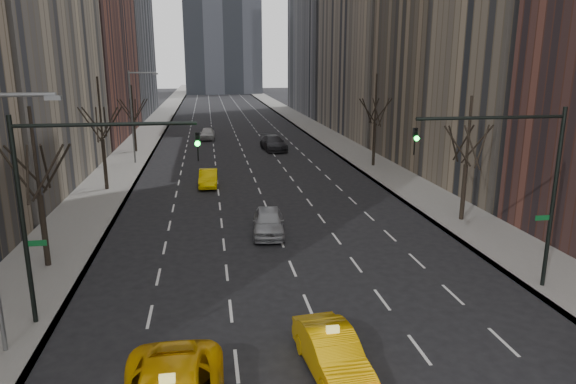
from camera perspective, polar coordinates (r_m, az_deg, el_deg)
name	(u,v)px	position (r m, az deg, el deg)	size (l,w,h in m)	color
sidewalk_left	(150,131)	(78.48, -15.08, 6.53)	(4.50, 320.00, 0.15)	slate
sidewalk_right	(313,128)	(79.69, 2.84, 7.10)	(4.50, 320.00, 0.15)	slate
tree_lw_b	(40,196)	(27.38, -25.86, -0.36)	(3.36, 3.50, 7.82)	black
tree_lw_c	(103,140)	(42.60, -19.89, 5.42)	(3.36, 3.50, 8.74)	black
tree_lw_d	(134,121)	(60.29, -16.76, 7.56)	(3.36, 3.50, 7.36)	black
tree_rw_b	(466,165)	(34.01, 19.15, 2.90)	(3.36, 3.50, 7.82)	black
tree_rw_c	(375,125)	(50.35, 9.62, 7.30)	(3.36, 3.50, 8.74)	black
traffic_mast_left	(67,187)	(20.57, -23.33, 0.55)	(6.69, 0.39, 8.00)	black
traffic_mast_right	(521,171)	(23.79, 24.46, 2.15)	(6.69, 0.39, 8.00)	black
streetlight_far	(135,108)	(53.04, -16.63, 8.97)	(2.83, 0.22, 9.00)	slate
taxi_sedan	(332,353)	(17.62, 4.93, -17.35)	(1.54, 4.42, 1.46)	#E4A504
silver_sedan_ahead	(269,222)	(30.44, -2.18, -3.31)	(1.82, 4.52, 1.54)	#97999E
far_taxi	(208,178)	(42.67, -8.84, 1.54)	(1.46, 4.18, 1.38)	yellow
far_suv_grey	(273,143)	(59.75, -1.63, 5.47)	(2.37, 5.83, 1.69)	#2A292E
far_car_white	(207,133)	(69.05, -8.94, 6.44)	(1.85, 4.60, 1.57)	silver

